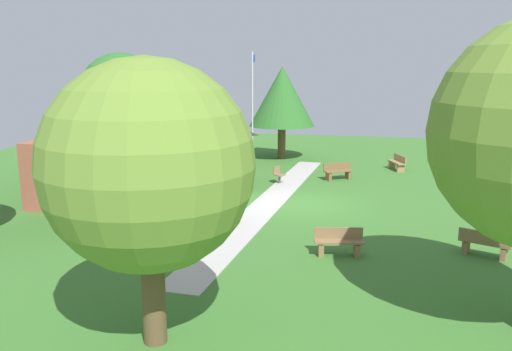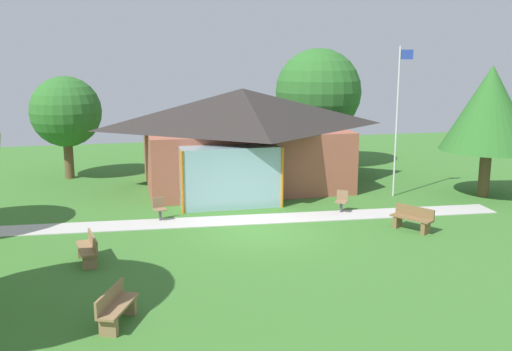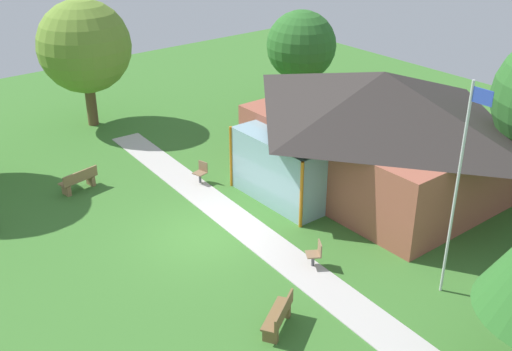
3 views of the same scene
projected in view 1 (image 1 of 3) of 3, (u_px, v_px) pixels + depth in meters
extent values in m
plane|color=#3D752D|center=(303.00, 204.00, 22.23)|extent=(44.00, 44.00, 0.00)
cube|color=#A35642|center=(145.00, 161.00, 24.36)|extent=(8.84, 6.64, 2.73)
pyramid|color=#2D2826|center=(143.00, 112.00, 23.89)|extent=(9.84, 7.64, 1.78)
cube|color=#8CB2BF|center=(219.00, 174.00, 22.29)|extent=(3.98, 1.20, 2.46)
cylinder|color=orange|center=(219.00, 185.00, 20.26)|extent=(0.12, 0.12, 2.46)
cylinder|color=orange|center=(244.00, 166.00, 24.06)|extent=(0.12, 0.12, 2.46)
cube|color=#BCB7B2|center=(269.00, 202.00, 22.53)|extent=(19.08, 2.51, 0.03)
cylinder|color=silver|center=(252.00, 112.00, 28.84)|extent=(0.08, 0.08, 6.39)
cube|color=blue|center=(254.00, 58.00, 28.54)|extent=(0.60, 0.02, 0.40)
cube|color=#9E7A51|center=(396.00, 162.00, 29.19)|extent=(1.56, 0.96, 0.06)
cube|color=#9E7A51|center=(400.00, 169.00, 28.71)|extent=(0.30, 0.43, 0.39)
cube|color=#9E7A51|center=(392.00, 165.00, 29.77)|extent=(0.30, 0.43, 0.39)
cube|color=#9E7A51|center=(400.00, 158.00, 29.17)|extent=(1.42, 0.60, 0.36)
cube|color=olive|center=(485.00, 242.00, 16.13)|extent=(0.99, 1.55, 0.06)
cube|color=olive|center=(466.00, 247.00, 16.50)|extent=(0.43, 0.30, 0.39)
cube|color=olive|center=(504.00, 254.00, 15.87)|extent=(0.43, 0.30, 0.39)
cube|color=olive|center=(484.00, 237.00, 15.94)|extent=(0.64, 1.40, 0.36)
cube|color=olive|center=(339.00, 242.00, 16.20)|extent=(0.71, 1.56, 0.06)
cube|color=olive|center=(357.00, 250.00, 16.23)|extent=(0.42, 0.23, 0.39)
cube|color=olive|center=(321.00, 249.00, 16.26)|extent=(0.42, 0.23, 0.39)
cube|color=olive|center=(338.00, 233.00, 16.34)|extent=(0.34, 1.48, 0.36)
cube|color=brown|center=(339.00, 171.00, 26.77)|extent=(1.17, 1.51, 0.06)
cube|color=brown|center=(348.00, 175.00, 27.00)|extent=(0.42, 0.35, 0.39)
cube|color=brown|center=(329.00, 177.00, 26.64)|extent=(0.42, 0.35, 0.39)
cube|color=brown|center=(337.00, 166.00, 26.90)|extent=(0.84, 1.31, 0.36)
cube|color=#8C6B4C|center=(280.00, 175.00, 25.88)|extent=(0.61, 0.61, 0.04)
cube|color=#8C6B4C|center=(277.00, 170.00, 25.98)|extent=(0.39, 0.27, 0.40)
cylinder|color=#4C4C51|center=(280.00, 180.00, 25.93)|extent=(0.10, 0.10, 0.42)
cylinder|color=#4C4C51|center=(280.00, 184.00, 25.97)|extent=(0.36, 0.36, 0.02)
cube|color=#8C6B4C|center=(234.00, 213.00, 19.35)|extent=(0.53, 0.53, 0.04)
cube|color=#8C6B4C|center=(229.00, 207.00, 19.30)|extent=(0.44, 0.14, 0.40)
cylinder|color=#4C4C51|center=(234.00, 219.00, 19.40)|extent=(0.10, 0.10, 0.42)
cylinder|color=#4C4C51|center=(234.00, 224.00, 19.44)|extent=(0.36, 0.36, 0.02)
cylinder|color=brown|center=(124.00, 147.00, 29.78)|extent=(0.51, 0.51, 2.36)
sphere|color=#2D6B28|center=(122.00, 95.00, 29.18)|extent=(4.59, 4.59, 4.59)
cylinder|color=brown|center=(154.00, 293.00, 11.03)|extent=(0.49, 0.49, 2.21)
sphere|color=olive|center=(148.00, 166.00, 10.47)|extent=(4.28, 4.28, 4.28)
cylinder|color=brown|center=(282.00, 142.00, 32.67)|extent=(0.48, 0.48, 2.03)
cone|color=#2D6B28|center=(282.00, 96.00, 32.08)|extent=(3.98, 3.98, 3.58)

